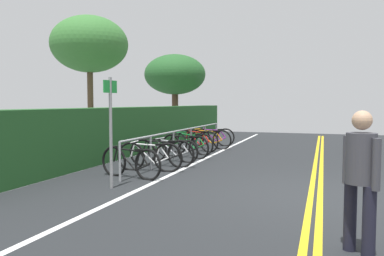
{
  "coord_description": "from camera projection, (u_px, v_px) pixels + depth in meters",
  "views": [
    {
      "loc": [
        -7.22,
        -0.11,
        1.67
      ],
      "look_at": [
        1.95,
        3.03,
        1.04
      ],
      "focal_mm": 36.04,
      "sensor_mm": 36.0,
      "label": 1
    }
  ],
  "objects": [
    {
      "name": "hedge_backdrop",
      "position": [
        145.0,
        128.0,
        13.81
      ],
      "size": [
        16.68,
        0.86,
        1.53
      ],
      "primitive_type": "cube",
      "color": "#235626",
      "rests_on": "ground_plane"
    },
    {
      "name": "sign_post_near",
      "position": [
        111.0,
        122.0,
        7.46
      ],
      "size": [
        0.36,
        0.09,
        2.16
      ],
      "color": "gray",
      "rests_on": "ground_plane"
    },
    {
      "name": "pedestrian",
      "position": [
        361.0,
        173.0,
        4.19
      ],
      "size": [
        0.39,
        0.36,
        1.59
      ],
      "color": "#1E1E2D",
      "rests_on": "ground_plane"
    },
    {
      "name": "bicycle_0",
      "position": [
        130.0,
        163.0,
        8.56
      ],
      "size": [
        0.51,
        1.66,
        0.73
      ],
      "color": "black",
      "rests_on": "ground_plane"
    },
    {
      "name": "tree_far_right",
      "position": [
        175.0,
        75.0,
        20.72
      ],
      "size": [
        3.29,
        3.29,
        4.27
      ],
      "color": "#473323",
      "rests_on": "ground_plane"
    },
    {
      "name": "bicycle_7",
      "position": [
        208.0,
        139.0,
        14.07
      ],
      "size": [
        0.46,
        1.8,
        0.75
      ],
      "color": "black",
      "rests_on": "ground_plane"
    },
    {
      "name": "bicycle_3",
      "position": [
        172.0,
        150.0,
        10.98
      ],
      "size": [
        0.46,
        1.67,
        0.69
      ],
      "color": "black",
      "rests_on": "ground_plane"
    },
    {
      "name": "bicycle_4",
      "position": [
        185.0,
        146.0,
        11.76
      ],
      "size": [
        0.58,
        1.7,
        0.74
      ],
      "color": "black",
      "rests_on": "ground_plane"
    },
    {
      "name": "bicycle_8",
      "position": [
        213.0,
        137.0,
        14.94
      ],
      "size": [
        0.63,
        1.6,
        0.73
      ],
      "color": "black",
      "rests_on": "ground_plane"
    },
    {
      "name": "centre_line_yellow_outer",
      "position": [
        311.0,
        195.0,
        6.98
      ],
      "size": [
        26.49,
        0.1,
        0.0
      ],
      "primitive_type": "cube",
      "color": "gold",
      "rests_on": "ground_plane"
    },
    {
      "name": "bicycle_1",
      "position": [
        149.0,
        157.0,
        9.42
      ],
      "size": [
        0.46,
        1.7,
        0.76
      ],
      "color": "black",
      "rests_on": "ground_plane"
    },
    {
      "name": "bike_rack",
      "position": [
        183.0,
        136.0,
        11.74
      ],
      "size": [
        7.73,
        0.05,
        0.87
      ],
      "color": "#9EA0A5",
      "rests_on": "ground_plane"
    },
    {
      "name": "bike_lane_stripe_white",
      "position": [
        153.0,
        183.0,
        8.0
      ],
      "size": [
        26.49,
        0.12,
        0.0
      ],
      "primitive_type": "cube",
      "color": "white",
      "rests_on": "ground_plane"
    },
    {
      "name": "bicycle_2",
      "position": [
        162.0,
        153.0,
        10.1
      ],
      "size": [
        0.46,
        1.8,
        0.76
      ],
      "color": "black",
      "rests_on": "ground_plane"
    },
    {
      "name": "centre_line_yellow_inner",
      "position": [
        320.0,
        196.0,
        6.93
      ],
      "size": [
        26.49,
        0.1,
        0.0
      ],
      "primitive_type": "cube",
      "color": "gold",
      "rests_on": "ground_plane"
    },
    {
      "name": "bicycle_5",
      "position": [
        191.0,
        143.0,
        12.58
      ],
      "size": [
        0.59,
        1.68,
        0.74
      ],
      "color": "black",
      "rests_on": "ground_plane"
    },
    {
      "name": "ground_plane",
      "position": [
        315.0,
        197.0,
        6.96
      ],
      "size": [
        29.43,
        11.04,
        0.05
      ],
      "primitive_type": "cube",
      "color": "#232628"
    },
    {
      "name": "bicycle_6",
      "position": [
        197.0,
        141.0,
        13.37
      ],
      "size": [
        0.61,
        1.68,
        0.77
      ],
      "color": "black",
      "rests_on": "ground_plane"
    },
    {
      "name": "tree_mid",
      "position": [
        89.0,
        45.0,
        13.8
      ],
      "size": [
        2.75,
        2.75,
        4.78
      ],
      "color": "brown",
      "rests_on": "ground_plane"
    }
  ]
}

